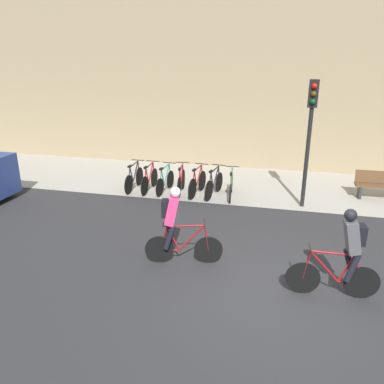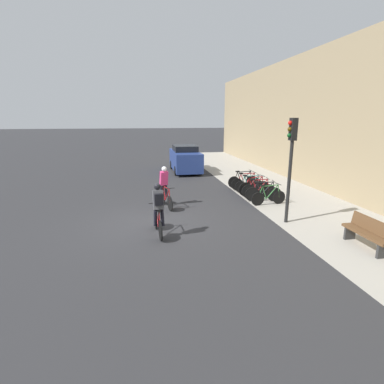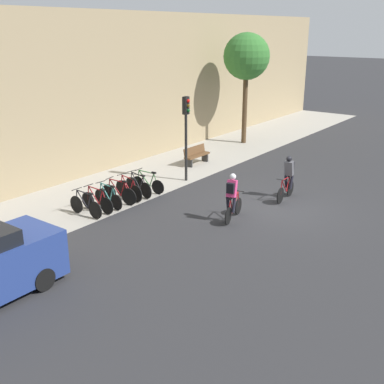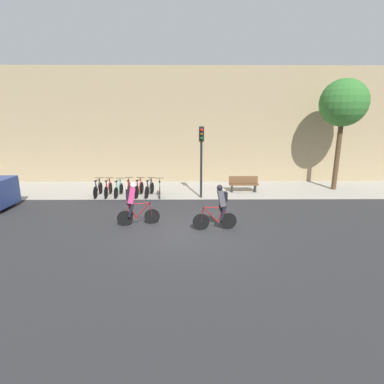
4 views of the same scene
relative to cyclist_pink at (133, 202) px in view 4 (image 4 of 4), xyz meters
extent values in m
plane|color=#2B2B2D|center=(2.16, -0.70, -0.95)|extent=(200.00, 200.00, 0.00)
cube|color=#A39E93|center=(2.16, 6.05, -0.94)|extent=(44.00, 4.50, 0.01)
cube|color=#9E8966|center=(2.16, 8.60, 2.70)|extent=(44.00, 0.60, 7.30)
cylinder|color=black|center=(0.71, 0.16, -0.63)|extent=(0.62, 0.17, 0.62)
cylinder|color=black|center=(-0.34, -0.08, -0.63)|extent=(0.62, 0.17, 0.62)
cylinder|color=maroon|center=(0.35, 0.08, -0.35)|extent=(0.58, 0.17, 0.62)
cylinder|color=maroon|center=(-0.04, -0.01, -0.37)|extent=(0.28, 0.10, 0.58)
cylinder|color=maroon|center=(0.23, 0.05, -0.07)|extent=(0.79, 0.21, 0.07)
cylinder|color=maroon|center=(-0.13, -0.03, -0.64)|extent=(0.43, 0.12, 0.05)
cylinder|color=maroon|center=(-0.25, -0.06, -0.36)|extent=(0.23, 0.08, 0.56)
cylinder|color=maroon|center=(0.66, 0.15, -0.34)|extent=(0.13, 0.06, 0.59)
cylinder|color=black|center=(0.62, 0.14, -0.01)|extent=(0.13, 0.46, 0.03)
cube|color=black|center=(-0.16, -0.03, -0.04)|extent=(0.21, 0.12, 0.06)
cube|color=#DB3875|center=(-0.06, -0.01, 0.29)|extent=(0.38, 0.38, 0.63)
sphere|color=silver|center=(0.02, 0.00, 0.70)|extent=(0.26, 0.26, 0.22)
cylinder|color=black|center=(-0.08, -0.13, -0.29)|extent=(0.29, 0.17, 0.56)
cylinder|color=black|center=(-0.13, 0.08, -0.29)|extent=(0.26, 0.16, 0.56)
cube|color=black|center=(-0.19, -0.04, 0.34)|extent=(0.19, 0.28, 0.36)
cylinder|color=black|center=(2.66, -0.55, -0.62)|extent=(0.65, 0.09, 0.65)
cylinder|color=black|center=(3.72, -0.46, -0.62)|extent=(0.65, 0.09, 0.65)
cylinder|color=maroon|center=(3.02, -0.52, -0.34)|extent=(0.58, 0.09, 0.62)
cylinder|color=maroon|center=(3.41, -0.49, -0.36)|extent=(0.27, 0.06, 0.58)
cylinder|color=maroon|center=(3.14, -0.51, -0.06)|extent=(0.79, 0.11, 0.07)
cylinder|color=maroon|center=(3.51, -0.48, -0.63)|extent=(0.43, 0.07, 0.05)
cylinder|color=maroon|center=(3.62, -0.47, -0.35)|extent=(0.22, 0.05, 0.56)
cylinder|color=maroon|center=(2.70, -0.55, -0.33)|extent=(0.12, 0.05, 0.59)
cylinder|color=black|center=(2.74, -0.54, 0.00)|extent=(0.07, 0.46, 0.03)
cube|color=black|center=(3.53, -0.48, -0.03)|extent=(0.21, 0.10, 0.06)
cube|color=#4C4C51|center=(3.43, -0.48, 0.30)|extent=(0.35, 0.35, 0.63)
sphere|color=black|center=(3.35, -0.49, 0.71)|extent=(0.24, 0.24, 0.22)
cylinder|color=black|center=(3.47, -0.37, -0.28)|extent=(0.28, 0.13, 0.56)
cylinder|color=black|center=(3.49, -0.59, -0.28)|extent=(0.25, 0.13, 0.56)
cube|color=black|center=(3.57, -0.47, 0.35)|extent=(0.16, 0.27, 0.36)
cylinder|color=black|center=(-2.77, 5.02, -0.62)|extent=(0.04, 0.65, 0.65)
cylinder|color=black|center=(-2.77, 4.01, -0.62)|extent=(0.04, 0.65, 0.65)
cylinder|color=black|center=(-2.77, 4.68, -0.34)|extent=(0.04, 0.55, 0.62)
cylinder|color=black|center=(-2.77, 4.31, -0.35)|extent=(0.04, 0.26, 0.58)
cylinder|color=black|center=(-2.77, 4.57, -0.05)|extent=(0.04, 0.75, 0.07)
cylinder|color=black|center=(-2.77, 4.21, -0.63)|extent=(0.03, 0.40, 0.05)
cylinder|color=black|center=(-2.77, 4.10, -0.34)|extent=(0.03, 0.21, 0.56)
cylinder|color=black|center=(-2.77, 4.98, -0.33)|extent=(0.04, 0.12, 0.58)
cylinder|color=black|center=(-2.77, 4.94, 0.00)|extent=(0.46, 0.03, 0.03)
cube|color=black|center=(-2.77, 4.19, -0.03)|extent=(0.08, 0.20, 0.06)
cylinder|color=black|center=(-2.21, 5.02, -0.62)|extent=(0.04, 0.65, 0.65)
cylinder|color=black|center=(-2.21, 4.01, -0.62)|extent=(0.04, 0.65, 0.65)
cylinder|color=maroon|center=(-2.21, 4.68, -0.34)|extent=(0.04, 0.55, 0.62)
cylinder|color=maroon|center=(-2.21, 4.31, -0.35)|extent=(0.04, 0.26, 0.58)
cylinder|color=maroon|center=(-2.21, 4.57, -0.06)|extent=(0.04, 0.75, 0.07)
cylinder|color=maroon|center=(-2.21, 4.21, -0.63)|extent=(0.03, 0.40, 0.05)
cylinder|color=maroon|center=(-2.21, 4.10, -0.35)|extent=(0.03, 0.21, 0.56)
cylinder|color=maroon|center=(-2.21, 4.98, -0.33)|extent=(0.04, 0.12, 0.58)
cylinder|color=black|center=(-2.21, 4.94, 0.00)|extent=(0.46, 0.03, 0.03)
cube|color=black|center=(-2.21, 4.19, -0.03)|extent=(0.08, 0.20, 0.06)
cylinder|color=black|center=(-1.61, 5.00, -0.64)|extent=(0.08, 0.61, 0.61)
cylinder|color=black|center=(-1.69, 4.04, -0.64)|extent=(0.08, 0.61, 0.61)
cylinder|color=teal|center=(-1.64, 4.67, -0.36)|extent=(0.08, 0.53, 0.62)
cylinder|color=teal|center=(-1.66, 4.31, -0.37)|extent=(0.06, 0.25, 0.58)
cylinder|color=teal|center=(-1.64, 4.57, -0.07)|extent=(0.09, 0.72, 0.07)
cylinder|color=teal|center=(-1.67, 4.23, -0.65)|extent=(0.06, 0.39, 0.05)
cylinder|color=teal|center=(-1.68, 4.12, -0.36)|extent=(0.05, 0.21, 0.56)
cylinder|color=teal|center=(-1.61, 4.96, -0.35)|extent=(0.04, 0.12, 0.58)
cylinder|color=black|center=(-1.62, 4.92, -0.02)|extent=(0.46, 0.06, 0.03)
cube|color=black|center=(-1.67, 4.21, -0.05)|extent=(0.10, 0.21, 0.06)
cylinder|color=black|center=(-1.15, 5.01, -0.60)|extent=(0.12, 0.69, 0.69)
cylinder|color=black|center=(-1.03, 4.03, -0.60)|extent=(0.12, 0.69, 0.69)
cylinder|color=maroon|center=(-1.11, 4.67, -0.32)|extent=(0.11, 0.54, 0.62)
cylinder|color=maroon|center=(-1.06, 4.31, -0.34)|extent=(0.07, 0.26, 0.58)
cylinder|color=maroon|center=(-1.09, 4.57, -0.04)|extent=(0.13, 0.73, 0.07)
cylinder|color=maroon|center=(-1.05, 4.22, -0.61)|extent=(0.08, 0.40, 0.05)
cylinder|color=maroon|center=(-1.04, 4.12, -0.33)|extent=(0.06, 0.21, 0.56)
cylinder|color=maroon|center=(-1.14, 4.97, -0.31)|extent=(0.05, 0.12, 0.58)
cylinder|color=black|center=(-1.14, 4.93, 0.02)|extent=(0.46, 0.08, 0.03)
cube|color=black|center=(-1.05, 4.20, -0.01)|extent=(0.10, 0.21, 0.06)
cylinder|color=black|center=(-0.47, 4.99, -0.61)|extent=(0.12, 0.68, 0.68)
cylinder|color=black|center=(-0.59, 4.05, -0.61)|extent=(0.12, 0.68, 0.68)
cylinder|color=maroon|center=(-0.51, 4.67, -0.32)|extent=(0.11, 0.53, 0.62)
cylinder|color=maroon|center=(-0.55, 4.32, -0.34)|extent=(0.07, 0.25, 0.58)
cylinder|color=maroon|center=(-0.52, 4.56, -0.04)|extent=(0.13, 0.71, 0.07)
cylinder|color=maroon|center=(-0.56, 4.23, -0.61)|extent=(0.08, 0.38, 0.05)
cylinder|color=maroon|center=(-0.58, 4.13, -0.33)|extent=(0.06, 0.20, 0.56)
cylinder|color=maroon|center=(-0.47, 4.95, -0.32)|extent=(0.05, 0.12, 0.58)
cylinder|color=black|center=(-0.48, 4.91, 0.01)|extent=(0.46, 0.09, 0.03)
cube|color=black|center=(-0.57, 4.22, -0.02)|extent=(0.11, 0.21, 0.06)
cylinder|color=black|center=(0.12, 5.01, -0.61)|extent=(0.14, 0.66, 0.66)
cylinder|color=black|center=(-0.05, 4.02, -0.61)|extent=(0.14, 0.66, 0.66)
cylinder|color=black|center=(0.06, 4.68, -0.33)|extent=(0.13, 0.55, 0.62)
cylinder|color=black|center=(0.00, 4.31, -0.35)|extent=(0.08, 0.26, 0.58)
cylinder|color=black|center=(0.04, 4.57, -0.05)|extent=(0.16, 0.74, 0.07)
cylinder|color=black|center=(-0.01, 4.22, -0.62)|extent=(0.10, 0.40, 0.05)
cylinder|color=black|center=(-0.03, 4.11, -0.34)|extent=(0.07, 0.21, 0.56)
cylinder|color=black|center=(0.11, 4.97, -0.32)|extent=(0.05, 0.12, 0.58)
cylinder|color=black|center=(0.10, 4.93, 0.01)|extent=(0.46, 0.10, 0.03)
cube|color=black|center=(-0.02, 4.20, -0.02)|extent=(0.11, 0.21, 0.06)
cylinder|color=black|center=(0.55, 5.03, -0.64)|extent=(0.09, 0.60, 0.60)
cylinder|color=black|center=(0.65, 4.00, -0.64)|extent=(0.09, 0.60, 0.60)
cylinder|color=#2D6B33|center=(0.58, 4.68, -0.36)|extent=(0.09, 0.57, 0.62)
cylinder|color=#2D6B33|center=(0.62, 4.30, -0.38)|extent=(0.06, 0.27, 0.58)
cylinder|color=#2D6B33|center=(0.59, 4.57, -0.08)|extent=(0.11, 0.77, 0.07)
cylinder|color=#2D6B33|center=(0.63, 4.21, -0.65)|extent=(0.07, 0.42, 0.05)
cylinder|color=#2D6B33|center=(0.64, 4.09, -0.37)|extent=(0.05, 0.22, 0.56)
cylinder|color=#2D6B33|center=(0.55, 4.99, -0.35)|extent=(0.05, 0.12, 0.59)
cylinder|color=black|center=(0.56, 4.95, -0.02)|extent=(0.46, 0.07, 0.03)
cube|color=black|center=(0.63, 4.18, -0.05)|extent=(0.10, 0.21, 0.06)
cylinder|color=black|center=(2.84, 4.22, 0.93)|extent=(0.12, 0.12, 3.74)
cube|color=black|center=(2.84, 4.22, 2.42)|extent=(0.26, 0.20, 0.76)
sphere|color=red|center=(2.84, 4.09, 2.63)|extent=(0.15, 0.15, 0.15)
sphere|color=#4C380A|center=(2.84, 4.09, 2.42)|extent=(0.15, 0.15, 0.15)
sphere|color=#0C4719|center=(2.84, 4.09, 2.21)|extent=(0.15, 0.15, 0.15)
cube|color=brown|center=(5.34, 5.44, -0.50)|extent=(1.67, 0.40, 0.08)
cube|color=brown|center=(5.34, 5.62, -0.26)|extent=(1.67, 0.12, 0.40)
cube|color=#2D2D2D|center=(4.67, 5.44, -0.72)|extent=(0.08, 0.36, 0.45)
cube|color=#2D2D2D|center=(6.01, 5.44, -0.72)|extent=(0.08, 0.36, 0.45)
cylinder|color=black|center=(-6.97, 3.01, -0.64)|extent=(0.62, 0.20, 0.62)
cylinder|color=#4C3823|center=(10.87, 6.05, 1.12)|extent=(0.28, 0.28, 4.13)
sphere|color=#33702D|center=(10.87, 6.05, 4.04)|extent=(2.63, 2.63, 2.63)
camera|label=1|loc=(2.07, -7.01, 3.22)|focal=35.00mm
camera|label=2|loc=(12.51, -1.02, 2.81)|focal=28.00mm
camera|label=3|loc=(-13.53, -8.39, 5.56)|focal=45.00mm
camera|label=4|loc=(2.23, -11.34, 3.27)|focal=28.00mm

